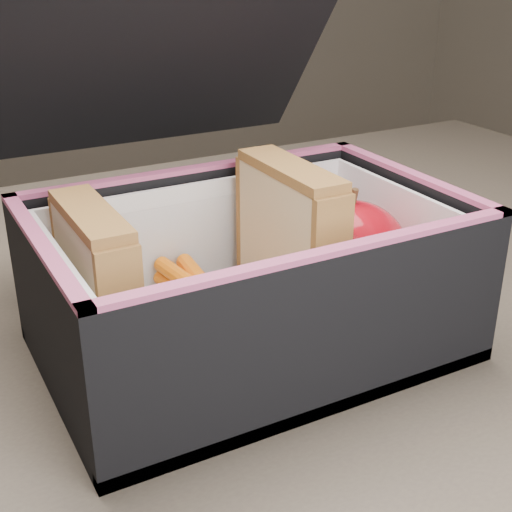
# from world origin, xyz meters

# --- Properties ---
(kitchen_table) EXTENTS (1.20, 0.80, 0.75)m
(kitchen_table) POSITION_xyz_m (0.00, 0.00, 0.66)
(kitchen_table) COLOR brown
(kitchen_table) RESTS_ON ground
(lunch_bag) EXTENTS (0.28, 0.29, 0.25)m
(lunch_bag) POSITION_xyz_m (-0.01, -0.04, 0.81)
(lunch_bag) COLOR black
(lunch_bag) RESTS_ON kitchen_table
(plastic_tub) EXTENTS (0.18, 0.13, 0.07)m
(plastic_tub) POSITION_xyz_m (-0.04, -0.04, 0.80)
(plastic_tub) COLOR white
(plastic_tub) RESTS_ON lunch_bag
(sandwich_left) EXTENTS (0.03, 0.09, 0.10)m
(sandwich_left) POSITION_xyz_m (-0.11, -0.04, 0.82)
(sandwich_left) COLOR #D2B78A
(sandwich_left) RESTS_ON plastic_tub
(sandwich_right) EXTENTS (0.03, 0.10, 0.11)m
(sandwich_right) POSITION_xyz_m (0.03, -0.04, 0.82)
(sandwich_right) COLOR #D2B78A
(sandwich_right) RESTS_ON plastic_tub
(carrot_sticks) EXTENTS (0.03, 0.14, 0.03)m
(carrot_sticks) POSITION_xyz_m (-0.04, -0.03, 0.78)
(carrot_sticks) COLOR #EB6100
(carrot_sticks) RESTS_ON plastic_tub
(paper_napkin) EXTENTS (0.10, 0.10, 0.01)m
(paper_napkin) POSITION_xyz_m (0.08, -0.05, 0.77)
(paper_napkin) COLOR white
(paper_napkin) RESTS_ON lunch_bag
(red_apple) EXTENTS (0.09, 0.09, 0.09)m
(red_apple) POSITION_xyz_m (0.07, -0.05, 0.81)
(red_apple) COLOR maroon
(red_apple) RESTS_ON paper_napkin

